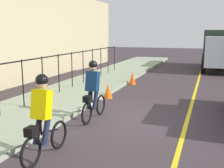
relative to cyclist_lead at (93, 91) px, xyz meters
name	(u,v)px	position (x,y,z in m)	size (l,w,h in m)	color
ground_plane	(132,119)	(0.44, -1.12, -0.91)	(80.00, 80.00, 0.00)	#3B3135
lane_line_centre	(186,125)	(0.44, -2.72, -0.91)	(36.00, 0.12, 0.01)	yellow
sidewalk	(38,107)	(0.44, 2.28, -0.84)	(40.00, 3.20, 0.15)	#929F82
iron_fence	(42,70)	(1.44, 2.68, 0.35)	(16.88, 0.04, 1.60)	black
cyclist_lead	(93,91)	(0.00, 0.00, 0.00)	(1.71, 0.37, 1.83)	black
cyclist_follow	(43,118)	(-2.84, -0.08, 0.00)	(1.71, 0.37, 1.83)	black
box_truck_background	(221,48)	(13.96, -3.96, 0.64)	(6.75, 2.64, 2.78)	black
traffic_cone_near	(108,91)	(2.87, 0.56, -0.61)	(0.36, 0.36, 0.60)	#EC590C
traffic_cone_far	(132,78)	(6.14, 0.43, -0.58)	(0.36, 0.36, 0.66)	#F4510F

